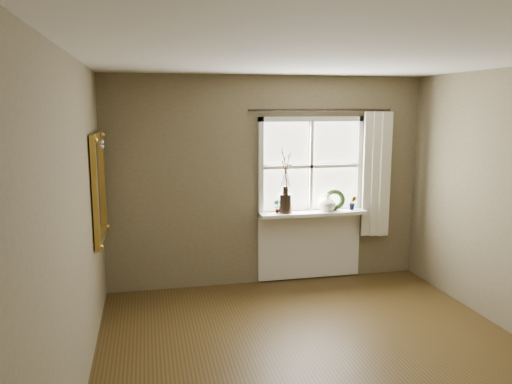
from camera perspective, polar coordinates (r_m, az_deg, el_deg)
The scene contains 15 objects.
floor at distance 4.57m, azimuth 8.47°, elevation -19.41°, with size 4.50×4.50×0.00m, color #3E2D13.
ceiling at distance 4.02m, azimuth 9.41°, elevation 15.07°, with size 4.50×4.50×0.00m, color silver.
wall_back at distance 6.26m, azimuth 1.28°, elevation 1.27°, with size 4.00×0.10×2.60m, color #6B6046.
wall_left at distance 3.87m, azimuth -20.74°, elevation -4.60°, with size 0.10×4.50×2.60m, color #6B6046.
window_frame at distance 6.32m, azimuth 6.29°, elevation 2.94°, with size 1.36×0.06×1.24m.
window_sill at distance 6.32m, azimuth 6.51°, elevation -2.41°, with size 1.36×0.26×0.04m, color white.
window_apron at distance 6.52m, azimuth 6.12°, elevation -5.99°, with size 1.36×0.04×0.88m, color white.
dark_jug at distance 6.18m, azimuth 3.37°, elevation -1.31°, with size 0.16×0.16×0.24m, color black.
cream_vase at distance 6.35m, azimuth 8.17°, elevation -1.16°, with size 0.21×0.21×0.22m, color beige.
wreath at distance 6.43m, azimuth 8.95°, elevation -1.13°, with size 0.27×0.27×0.07m, color #263C1A.
potted_plant_left at distance 6.16m, azimuth 2.40°, elevation -1.66°, with size 0.09×0.06×0.17m, color #263C1A.
potted_plant_right at distance 6.49m, azimuth 11.00°, elevation -1.22°, with size 0.10×0.08×0.18m, color #263C1A.
curtain at distance 6.57m, azimuth 13.52°, elevation 1.96°, with size 0.36×0.12×1.59m, color beige.
curtain_rod at distance 6.26m, azimuth 7.46°, elevation 9.27°, with size 0.03×0.03×1.84m, color black.
gilt_mirror at distance 5.41m, azimuth -17.53°, elevation 0.56°, with size 0.10×0.94×1.12m.
Camera 1 is at (-1.47, -3.72, 2.21)m, focal length 35.00 mm.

